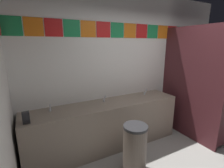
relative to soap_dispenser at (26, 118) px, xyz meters
The scene contains 9 objects.
wall_back 2.17m from the soap_dispenser, 13.55° to the left, with size 4.46×0.09×2.83m.
vanity_counter 1.37m from the soap_dispenser, ahead, with size 2.79×0.57×0.85m.
faucet_left 0.42m from the soap_dispenser, 37.45° to the left, with size 0.04×0.10×0.14m.
faucet_center 1.29m from the soap_dispenser, 11.49° to the left, with size 0.04×0.10×0.14m.
faucet_right 2.21m from the soap_dispenser, ahead, with size 0.04×0.10×0.14m.
soap_dispenser is the anchor object (origin of this frame).
stall_divider 3.11m from the soap_dispenser, ahead, with size 0.92×1.36×2.21m.
toilet 3.41m from the soap_dispenser, ahead, with size 0.39×0.49×0.74m.
trash_bin 1.58m from the soap_dispenser, 23.39° to the right, with size 0.35×0.35×0.75m.
Camera 1 is at (-1.98, -1.05, 1.89)m, focal length 26.51 mm.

